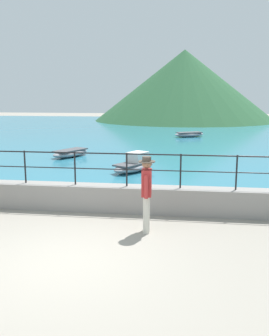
{
  "coord_description": "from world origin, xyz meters",
  "views": [
    {
      "loc": [
        2.23,
        -6.39,
        3.07
      ],
      "look_at": [
        0.85,
        3.7,
        1.1
      ],
      "focal_mm": 40.01,
      "sensor_mm": 36.0,
      "label": 1
    }
  ],
  "objects_px": {
    "boat_1": "(135,165)",
    "boat_2": "(189,134)",
    "boat_0": "(70,153)",
    "person_walking": "(147,190)"
  },
  "relations": [
    {
      "from": "person_walking",
      "to": "boat_0",
      "type": "bearing_deg",
      "value": 116.36
    },
    {
      "from": "person_walking",
      "to": "boat_2",
      "type": "xyz_separation_m",
      "value": [
        1.09,
        19.91,
        -0.72
      ]
    },
    {
      "from": "person_walking",
      "to": "boat_2",
      "type": "height_order",
      "value": "person_walking"
    },
    {
      "from": "boat_1",
      "to": "boat_2",
      "type": "bearing_deg",
      "value": 80.29
    },
    {
      "from": "person_walking",
      "to": "boat_2",
      "type": "bearing_deg",
      "value": 86.86
    },
    {
      "from": "boat_0",
      "to": "boat_1",
      "type": "height_order",
      "value": "boat_1"
    },
    {
      "from": "boat_1",
      "to": "boat_2",
      "type": "xyz_separation_m",
      "value": [
        2.27,
        13.27,
        -0.07
      ]
    },
    {
      "from": "person_walking",
      "to": "boat_0",
      "type": "distance_m",
      "value": 11.0
    },
    {
      "from": "boat_0",
      "to": "boat_1",
      "type": "distance_m",
      "value": 4.89
    },
    {
      "from": "boat_1",
      "to": "person_walking",
      "type": "bearing_deg",
      "value": -79.94
    }
  ]
}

